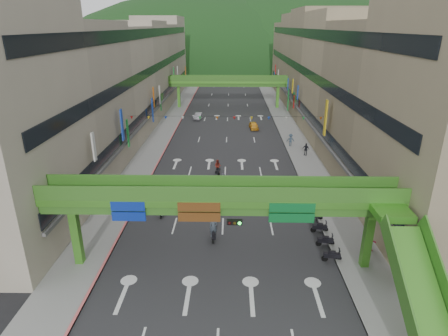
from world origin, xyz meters
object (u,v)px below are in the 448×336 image
at_px(overpass_near, 234,209).
at_px(car_silver, 198,116).
at_px(car_yellow, 254,126).
at_px(scooter_rider_near, 213,229).
at_px(scooter_rider_mid, 218,167).
at_px(pedestrian_red, 371,244).

height_order(overpass_near, car_silver, overpass_near).
bearing_deg(overpass_near, car_silver, 97.82).
xyz_separation_m(car_silver, car_yellow, (10.51, -7.26, -0.02)).
xyz_separation_m(overpass_near, car_yellow, (3.83, 41.36, -4.58)).
xyz_separation_m(scooter_rider_near, car_yellow, (5.51, 37.09, -0.43)).
height_order(scooter_rider_near, scooter_rider_mid, scooter_rider_near).
xyz_separation_m(scooter_rider_mid, car_yellow, (5.67, 21.97, -0.39)).
bearing_deg(car_silver, car_yellow, -26.73).
bearing_deg(scooter_rider_near, overpass_near, -68.48).
distance_m(overpass_near, scooter_rider_near, 6.19).
distance_m(scooter_rider_near, pedestrian_red, 13.06).
relative_size(overpass_near, car_silver, 7.15).
bearing_deg(pedestrian_red, car_yellow, 104.09).
distance_m(scooter_rider_mid, car_yellow, 22.69).
height_order(overpass_near, pedestrian_red, overpass_near).
bearing_deg(scooter_rider_mid, scooter_rider_near, -89.41).
height_order(scooter_rider_mid, car_silver, scooter_rider_mid).
bearing_deg(pedestrian_red, overpass_near, -163.70).
xyz_separation_m(scooter_rider_mid, car_silver, (-4.84, 29.23, -0.36)).
distance_m(car_silver, pedestrian_red, 49.38).
xyz_separation_m(overpass_near, pedestrian_red, (11.27, 2.62, -4.45)).
bearing_deg(pedestrian_red, scooter_rider_near, 175.95).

